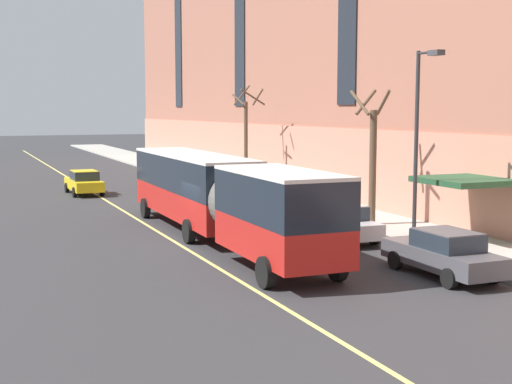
% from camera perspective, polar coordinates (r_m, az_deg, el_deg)
% --- Properties ---
extents(ground_plane, '(260.00, 260.00, 0.00)m').
position_cam_1_polar(ground_plane, '(29.38, -4.15, -4.14)').
color(ground_plane, '#303033').
extents(sidewalk, '(4.73, 160.00, 0.15)m').
position_cam_1_polar(sidewalk, '(35.83, 8.09, -2.12)').
color(sidewalk, '#ADA89E').
rests_on(sidewalk, ground).
extents(city_bus, '(2.91, 18.75, 3.47)m').
position_cam_1_polar(city_bus, '(29.55, -3.09, -0.10)').
color(city_bus, red).
rests_on(city_bus, ground).
extents(parked_car_darkgray_1, '(1.91, 4.71, 1.56)m').
position_cam_1_polar(parked_car_darkgray_1, '(24.27, 14.78, -4.75)').
color(parked_car_darkgray_1, '#4C4C51').
rests_on(parked_car_darkgray_1, ground).
extents(parked_car_silver_2, '(2.15, 4.82, 1.56)m').
position_cam_1_polar(parked_car_silver_2, '(30.11, 6.60, -2.39)').
color(parked_car_silver_2, '#B7B7BC').
rests_on(parked_car_silver_2, ground).
extents(parked_car_red_3, '(1.98, 4.53, 1.56)m').
position_cam_1_polar(parked_car_red_3, '(39.21, -0.86, -0.26)').
color(parked_car_red_3, '#B21E19').
rests_on(parked_car_red_3, ground).
extents(parked_car_black_4, '(2.03, 4.23, 1.56)m').
position_cam_1_polar(parked_car_black_4, '(51.18, -6.13, 1.32)').
color(parked_car_black_4, black).
rests_on(parked_car_black_4, ground).
extents(taxi_cab, '(2.02, 4.69, 1.56)m').
position_cam_1_polar(taxi_cab, '(47.48, -13.59, 0.76)').
color(taxi_cab, yellow).
rests_on(taxi_cab, ground).
extents(street_tree_mid_block, '(1.42, 1.59, 6.27)m').
position_cam_1_polar(street_tree_mid_block, '(33.39, 9.27, 2.75)').
color(street_tree_mid_block, brown).
rests_on(street_tree_mid_block, sidewalk).
extents(street_tree_far_uptown, '(1.88, 1.95, 6.95)m').
position_cam_1_polar(street_tree_far_uptown, '(47.35, -0.77, 4.48)').
color(street_tree_far_uptown, brown).
rests_on(street_tree_far_uptown, sidewalk).
extents(street_lamp, '(0.36, 1.48, 7.56)m').
position_cam_1_polar(street_lamp, '(28.20, 12.98, 4.92)').
color(street_lamp, '#2D2D30').
rests_on(street_lamp, sidewalk).
extents(fire_hydrant, '(0.42, 0.24, 0.72)m').
position_cam_1_polar(fire_hydrant, '(37.76, 3.10, -0.97)').
color(fire_hydrant, red).
rests_on(fire_hydrant, sidewalk).
extents(lane_centerline, '(0.16, 140.00, 0.01)m').
position_cam_1_polar(lane_centerline, '(31.92, -7.61, -3.31)').
color(lane_centerline, '#E0D66B').
rests_on(lane_centerline, ground).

